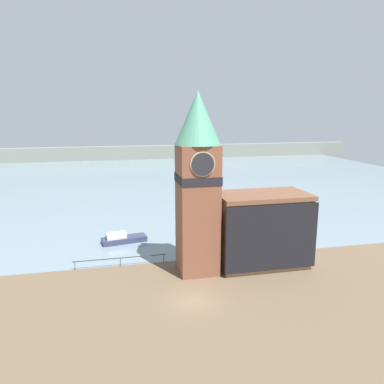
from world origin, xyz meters
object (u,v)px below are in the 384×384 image
(clock_tower, at_px, (198,179))
(mooring_bollard_near, at_px, (182,265))
(boat_near, at_px, (122,239))
(pier_building, at_px, (262,229))

(clock_tower, bearing_deg, mooring_bollard_near, 145.87)
(boat_near, height_order, mooring_bollard_near, boat_near)
(boat_near, bearing_deg, clock_tower, -65.42)
(pier_building, bearing_deg, clock_tower, -179.17)
(boat_near, xyz_separation_m, mooring_bollard_near, (6.40, -10.30, -0.13))
(clock_tower, height_order, pier_building, clock_tower)
(clock_tower, relative_size, boat_near, 3.15)
(clock_tower, relative_size, pier_building, 1.88)
(mooring_bollard_near, bearing_deg, boat_near, 121.84)
(clock_tower, height_order, boat_near, clock_tower)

